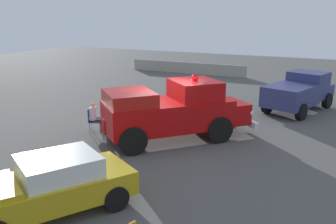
% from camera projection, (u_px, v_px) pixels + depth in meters
% --- Properties ---
extents(ground_plane, '(60.00, 60.00, 0.00)m').
position_uv_depth(ground_plane, '(165.00, 139.00, 15.05)').
color(ground_plane, '#514F4C').
extents(vintage_fire_truck, '(5.65, 5.83, 2.59)m').
position_uv_depth(vintage_fire_truck, '(174.00, 110.00, 14.76)').
color(vintage_fire_truck, black).
rests_on(vintage_fire_truck, ground).
extents(classic_hot_rod, '(3.85, 4.68, 1.46)m').
position_uv_depth(classic_hot_rod, '(47.00, 186.00, 9.42)').
color(classic_hot_rod, black).
rests_on(classic_hot_rod, ground).
extents(parked_pickup, '(3.22, 5.12, 1.90)m').
position_uv_depth(parked_pickup, '(300.00, 91.00, 19.15)').
color(parked_pickup, black).
rests_on(parked_pickup, ground).
extents(lawn_chair_near_truck, '(0.66, 0.66, 1.02)m').
position_uv_depth(lawn_chair_near_truck, '(92.00, 118.00, 15.86)').
color(lawn_chair_near_truck, '#B7BABF').
rests_on(lawn_chair_near_truck, ground).
extents(lawn_chair_spare, '(0.69, 0.69, 1.02)m').
position_uv_depth(lawn_chair_spare, '(106.00, 129.00, 14.40)').
color(lawn_chair_spare, '#B7BABF').
rests_on(lawn_chair_spare, ground).
extents(spectator_seated, '(0.64, 0.57, 1.29)m').
position_uv_depth(spectator_seated, '(95.00, 116.00, 15.83)').
color(spectator_seated, '#383842').
rests_on(spectator_seated, ground).
extents(traffic_cone, '(0.40, 0.40, 0.64)m').
position_uv_depth(traffic_cone, '(44.00, 155.00, 12.64)').
color(traffic_cone, orange).
rests_on(traffic_cone, ground).
extents(background_fence, '(9.81, 0.12, 0.90)m').
position_uv_depth(background_fence, '(187.00, 68.00, 30.53)').
color(background_fence, '#A8A393').
rests_on(background_fence, ground).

